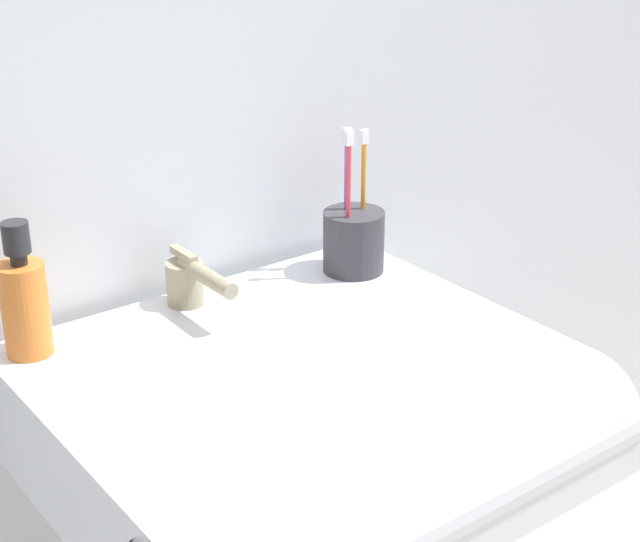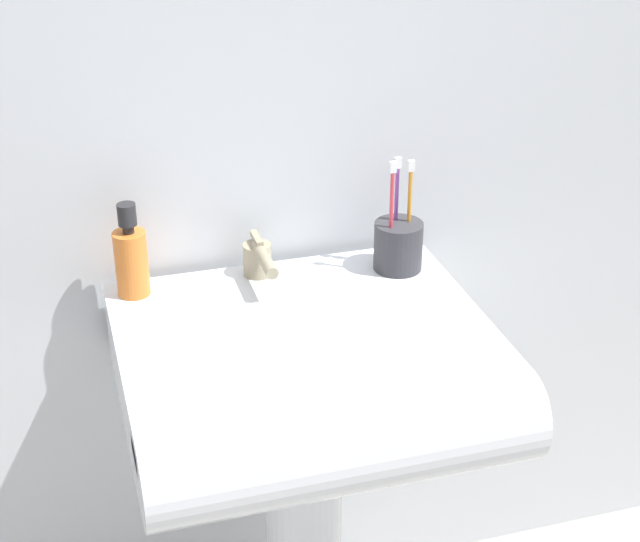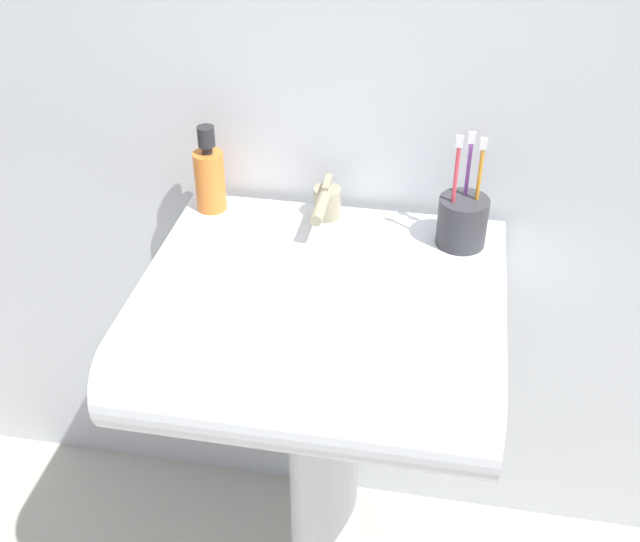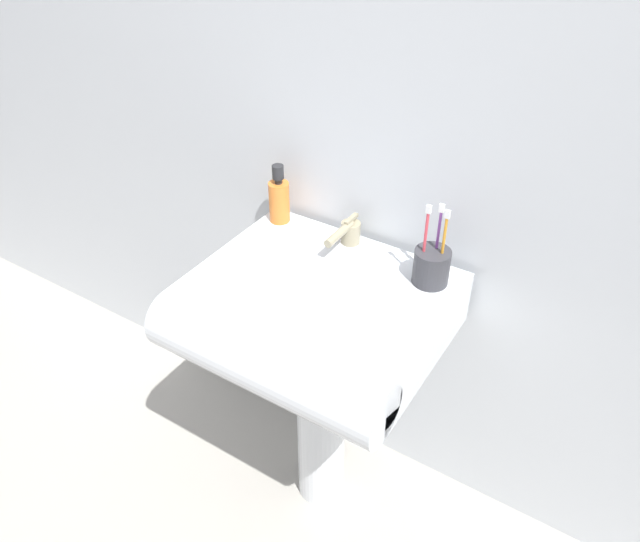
% 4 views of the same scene
% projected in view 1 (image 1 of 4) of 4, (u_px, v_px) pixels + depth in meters
% --- Properties ---
extents(wall_back, '(5.00, 0.05, 2.40)m').
position_uv_depth(wall_back, '(158.00, 16.00, 1.26)').
color(wall_back, silver).
rests_on(wall_back, ground).
extents(sink_basin, '(0.61, 0.54, 0.15)m').
position_uv_depth(sink_basin, '(314.00, 422.00, 1.19)').
color(sink_basin, white).
rests_on(sink_basin, sink_pedestal).
extents(faucet, '(0.05, 0.15, 0.08)m').
position_uv_depth(faucet, '(191.00, 281.00, 1.30)').
color(faucet, tan).
rests_on(faucet, sink_basin).
extents(toothbrush_cup, '(0.09, 0.09, 0.21)m').
position_uv_depth(toothbrush_cup, '(354.00, 239.00, 1.41)').
color(toothbrush_cup, '#38383D').
rests_on(toothbrush_cup, sink_basin).
extents(soap_bottle, '(0.06, 0.06, 0.17)m').
position_uv_depth(soap_bottle, '(24.00, 302.00, 1.17)').
color(soap_bottle, orange).
rests_on(soap_bottle, sink_basin).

